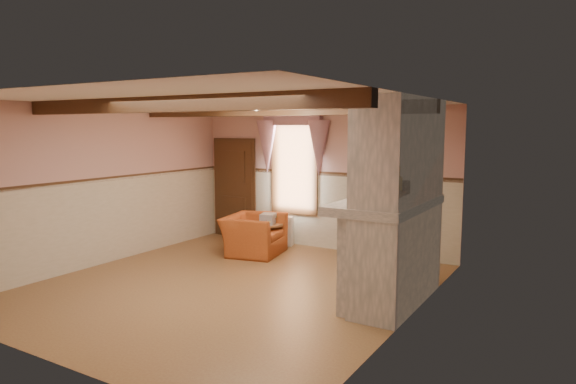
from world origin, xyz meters
The scene contains 26 objects.
floor centered at (0.00, 0.00, 0.00)m, with size 5.50×6.00×0.01m, color brown.
ceiling centered at (0.00, 0.00, 2.80)m, with size 5.50×6.00×0.01m, color silver.
wall_back centered at (0.00, 3.00, 1.40)m, with size 5.50×0.02×2.80m, color tan.
wall_front centered at (0.00, -3.00, 1.40)m, with size 5.50×0.02×2.80m, color tan.
wall_left centered at (-2.75, 0.00, 1.40)m, with size 0.02×6.00×2.80m, color tan.
wall_right centered at (2.75, 0.00, 1.40)m, with size 0.02×6.00×2.80m, color tan.
wainscot centered at (0.00, 0.00, 0.75)m, with size 5.50×6.00×1.50m, color beige, non-canonical shape.
chair_rail centered at (0.00, 0.00, 1.50)m, with size 5.50×6.00×0.08m, color black, non-canonical shape.
firebox centered at (2.00, 0.60, 0.45)m, with size 0.20×0.95×0.90m, color black.
armchair centered at (-0.84, 1.85, 0.37)m, with size 1.14×1.00×0.74m, color #994219.
side_table centered at (-0.72, 2.18, 0.28)m, with size 0.57×0.57×0.55m, color brown.
book_stack centered at (-0.70, 2.14, 0.65)m, with size 0.26×0.32×0.20m, color #B7AD8C.
radiator centered at (-0.88, 2.70, 0.30)m, with size 0.70×0.18×0.60m, color silver.
bowl centered at (2.24, 0.83, 1.47)m, with size 0.37×0.37×0.09m, color brown.
mantel_clock centered at (2.24, 1.29, 1.52)m, with size 0.14×0.24×0.20m, color black.
oil_lamp centered at (2.24, 1.08, 1.56)m, with size 0.11×0.11×0.28m, color gold.
candle_red centered at (2.24, -0.08, 1.50)m, with size 0.06×0.06×0.16m, color #B11525.
jar_yellow centered at (2.24, 0.19, 1.48)m, with size 0.06×0.06×0.12m, color gold.
fireplace centered at (2.42, 0.60, 1.40)m, with size 0.85×2.00×2.80m, color gray.
mantel centered at (2.24, 0.60, 1.36)m, with size 1.05×2.05×0.12m, color gray.
overmantel_mirror centered at (2.06, 0.60, 1.97)m, with size 0.06×1.44×1.04m, color silver.
door centered at (-2.10, 2.94, 1.05)m, with size 1.10×0.10×2.10m, color black.
window centered at (-0.60, 2.97, 1.65)m, with size 1.06×0.08×2.02m, color white.
window_drapes centered at (-0.60, 2.88, 2.25)m, with size 1.30×0.14×1.40m, color gray.
ceiling_beam_front centered at (0.00, -1.20, 2.70)m, with size 5.50×0.18×0.20m, color black.
ceiling_beam_back centered at (0.00, 1.20, 2.70)m, with size 5.50×0.18×0.20m, color black.
Camera 1 is at (4.66, -6.06, 2.41)m, focal length 32.00 mm.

